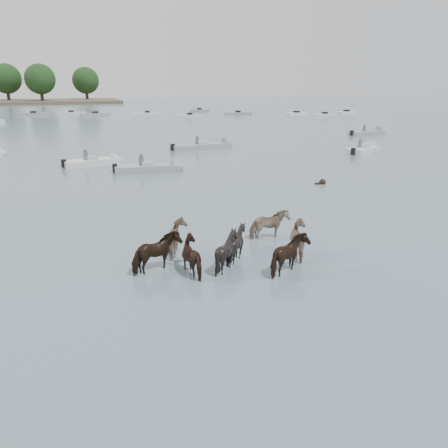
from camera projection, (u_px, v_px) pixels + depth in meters
name	position (u px, v px, depth m)	size (l,w,h in m)	color
ground	(305.00, 283.00, 14.44)	(400.00, 400.00, 0.00)	slate
pony_herd	(232.00, 246.00, 16.05)	(7.13, 4.62, 1.48)	black
swimming_pony	(322.00, 182.00, 28.56)	(0.72, 0.44, 0.44)	black
motorboat_a	(101.00, 162.00, 35.38)	(4.97, 2.56, 1.92)	silver
motorboat_b	(157.00, 168.00, 32.76)	(5.33, 2.15, 1.92)	gray
motorboat_c	(209.00, 146.00, 44.33)	(6.74, 2.59, 1.92)	gray
motorboat_d	(366.00, 149.00, 42.13)	(4.92, 3.87, 1.92)	silver
motorboat_e	(371.00, 133.00, 56.07)	(5.37, 2.07, 1.92)	gray
distant_flotilla	(101.00, 116.00, 83.61)	(102.83, 24.92, 0.93)	gray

